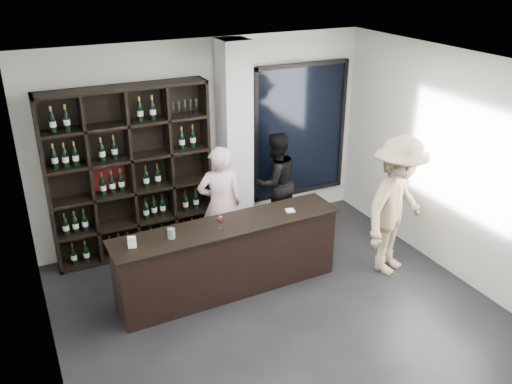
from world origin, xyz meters
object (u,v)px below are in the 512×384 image
taster_black (275,182)px  customer (396,206)px  taster_pink (220,205)px  wine_shelf (131,174)px  tasting_counter (229,258)px

taster_black → customer: (0.85, -1.75, 0.17)m
taster_pink → taster_black: size_ratio=1.08×
taster_pink → taster_black: taster_pink is taller
wine_shelf → customer: (2.95, -1.95, -0.25)m
wine_shelf → tasting_counter: wine_shelf is taller
tasting_counter → taster_pink: taster_pink is taller
taster_pink → tasting_counter: bearing=86.4°
wine_shelf → taster_pink: bearing=-35.6°
customer → taster_pink: bearing=124.3°
wine_shelf → taster_black: size_ratio=1.55×
wine_shelf → customer: size_ratio=1.27×
wine_shelf → taster_black: bearing=-5.5°
taster_black → wine_shelf: bearing=-14.7°
customer → wine_shelf: bearing=123.2°
wine_shelf → taster_pink: 1.28m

